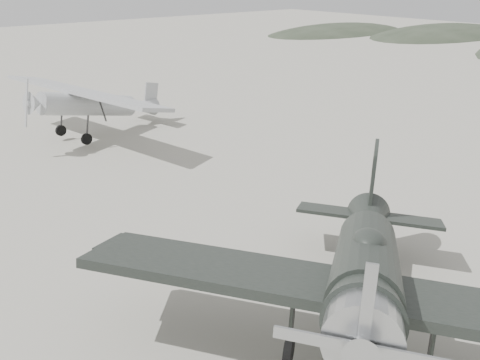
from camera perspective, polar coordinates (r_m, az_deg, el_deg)
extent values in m
plane|color=gray|center=(15.61, 6.04, -8.55)|extent=(160.00, 160.00, 0.00)
ellipsoid|color=#2B3425|center=(79.26, 23.55, 16.00)|extent=(36.00, 18.00, 6.00)
ellipsoid|color=#2B3425|center=(77.63, 11.76, 17.28)|extent=(32.00, 16.00, 5.20)
cylinder|color=black|center=(11.16, 15.06, -10.18)|extent=(4.62, 3.82, 1.47)
cone|color=black|center=(14.15, 15.66, -2.35)|extent=(3.01, 2.67, 1.36)
ellipsoid|color=black|center=(10.63, 15.39, -7.89)|extent=(1.35, 1.24, 0.48)
cube|color=black|center=(10.77, 14.68, -13.93)|extent=(8.94, 11.59, 0.23)
cube|color=black|center=(14.89, 15.79, -0.79)|extent=(3.44, 4.27, 0.10)
cube|color=black|center=(14.70, 16.19, 2.61)|extent=(1.09, 0.80, 1.88)
cylinder|color=black|center=(11.43, 6.28, -19.98)|extent=(0.68, 0.54, 0.71)
cylinder|color=#333333|center=(11.03, 21.89, -18.97)|extent=(0.16, 0.16, 1.47)
cylinder|color=#333333|center=(10.96, 6.45, -17.33)|extent=(0.16, 0.16, 1.47)
cylinder|color=black|center=(15.34, 15.61, -2.10)|extent=(0.24, 0.20, 0.23)
cylinder|color=#96999B|center=(26.57, -17.93, 8.73)|extent=(5.61, 2.35, 1.16)
cone|color=#96999B|center=(28.73, -11.86, 10.45)|extent=(2.09, 1.45, 1.06)
cone|color=#96999B|center=(25.06, -23.63, 7.00)|extent=(0.86, 1.21, 1.10)
cube|color=#96999B|center=(24.87, -24.47, 6.74)|extent=(0.08, 0.16, 2.32)
cube|color=#96999B|center=(26.19, -18.87, 9.88)|extent=(4.52, 11.77, 0.19)
cube|color=#96999B|center=(29.05, -11.07, 10.77)|extent=(1.72, 3.71, 0.08)
cube|color=#96999B|center=(28.97, -11.02, 12.13)|extent=(0.95, 0.29, 1.37)
cylinder|color=black|center=(25.64, -17.51, 4.49)|extent=(0.61, 0.27, 0.59)
cylinder|color=black|center=(27.51, -20.33, 5.39)|extent=(0.61, 0.27, 0.59)
cylinder|color=#333333|center=(25.46, -17.67, 5.76)|extent=(0.11, 0.11, 1.27)
cylinder|color=#333333|center=(27.34, -20.51, 6.59)|extent=(0.11, 0.11, 1.27)
cylinder|color=black|center=(29.27, -10.71, 10.15)|extent=(0.20, 0.11, 0.19)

